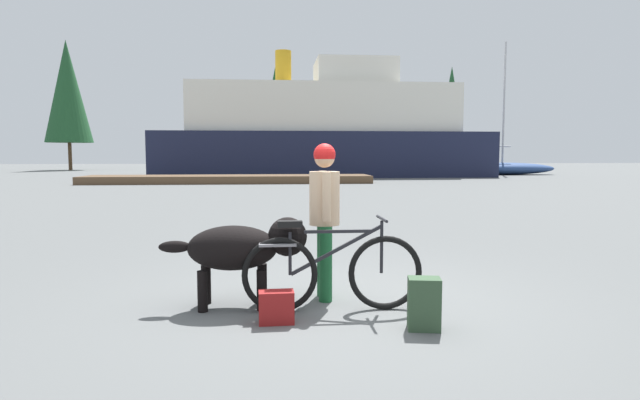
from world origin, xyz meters
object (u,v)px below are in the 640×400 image
at_px(dog, 243,248).
at_px(sailboat_moored, 502,168).
at_px(handbag_pannier, 276,307).
at_px(bicycle, 332,271).
at_px(person_cyclist, 324,207).
at_px(backpack, 424,304).
at_px(ferry_boat, 324,133).

bearing_deg(dog, sailboat_moored, 61.91).
height_order(dog, handbag_pannier, dog).
distance_m(handbag_pannier, sailboat_moored, 37.28).
relative_size(bicycle, handbag_pannier, 5.57).
relative_size(handbag_pannier, sailboat_moored, 0.03).
relative_size(person_cyclist, dog, 1.12).
relative_size(backpack, handbag_pannier, 1.44).
distance_m(bicycle, person_cyclist, 0.75).
height_order(bicycle, dog, bicycle).
relative_size(handbag_pannier, ferry_boat, 0.01).
bearing_deg(person_cyclist, sailboat_moored, 62.92).
xyz_separation_m(backpack, sailboat_moored, (15.77, 33.43, 0.27)).
relative_size(bicycle, sailboat_moored, 0.18).
bearing_deg(handbag_pannier, ferry_boat, 83.54).
height_order(backpack, handbag_pannier, backpack).
bearing_deg(ferry_boat, person_cyclist, -95.69).
relative_size(bicycle, backpack, 3.86).
height_order(dog, ferry_boat, ferry_boat).
bearing_deg(handbag_pannier, backpack, -12.86).
xyz_separation_m(dog, handbag_pannier, (0.32, -0.57, -0.46)).
bearing_deg(sailboat_moored, backpack, -115.26).
distance_m(bicycle, handbag_pannier, 0.69).
relative_size(bicycle, person_cyclist, 1.08).
height_order(dog, backpack, dog).
xyz_separation_m(bicycle, backpack, (0.75, -0.63, -0.17)).
bearing_deg(handbag_pannier, dog, 119.58).
bearing_deg(sailboat_moored, bicycle, -116.72).
bearing_deg(ferry_boat, bicycle, -95.56).
relative_size(dog, handbag_pannier, 4.62).
xyz_separation_m(dog, ferry_boat, (3.99, 31.77, 2.40)).
bearing_deg(backpack, person_cyclist, 125.47).
height_order(handbag_pannier, sailboat_moored, sailboat_moored).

